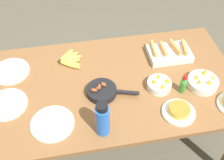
% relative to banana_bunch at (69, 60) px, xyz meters
% --- Properties ---
extents(ground_plane, '(14.00, 14.00, 0.00)m').
position_rel_banana_bunch_xyz_m(ground_plane, '(0.27, -0.27, -0.78)').
color(ground_plane, '#565142').
extents(dining_table, '(1.77, 0.97, 0.76)m').
position_rel_banana_bunch_xyz_m(dining_table, '(0.27, -0.27, -0.11)').
color(dining_table, brown).
rests_on(dining_table, ground_plane).
extents(banana_bunch, '(0.19, 0.24, 0.04)m').
position_rel_banana_bunch_xyz_m(banana_bunch, '(0.00, 0.00, 0.00)').
color(banana_bunch, gold).
rests_on(banana_bunch, dining_table).
extents(melon_tray, '(0.31, 0.22, 0.09)m').
position_rel_banana_bunch_xyz_m(melon_tray, '(0.75, -0.07, 0.01)').
color(melon_tray, silver).
rests_on(melon_tray, dining_table).
extents(skillet, '(0.34, 0.20, 0.08)m').
position_rel_banana_bunch_xyz_m(skillet, '(0.20, -0.35, 0.01)').
color(skillet, black).
rests_on(skillet, dining_table).
extents(frittata_plate_center, '(0.21, 0.21, 0.06)m').
position_rel_banana_bunch_xyz_m(frittata_plate_center, '(0.64, -0.60, 0.00)').
color(frittata_plate_center, silver).
rests_on(frittata_plate_center, dining_table).
extents(empty_plate_near_front, '(0.26, 0.26, 0.02)m').
position_rel_banana_bunch_xyz_m(empty_plate_near_front, '(-0.42, -0.34, -0.01)').
color(empty_plate_near_front, silver).
rests_on(empty_plate_near_front, dining_table).
extents(empty_plate_far_left, '(0.26, 0.26, 0.02)m').
position_rel_banana_bunch_xyz_m(empty_plate_far_left, '(-0.42, -0.04, -0.01)').
color(empty_plate_far_left, silver).
rests_on(empty_plate_far_left, dining_table).
extents(empty_plate_far_right, '(0.27, 0.27, 0.02)m').
position_rel_banana_bunch_xyz_m(empty_plate_far_right, '(-0.14, -0.54, -0.01)').
color(empty_plate_far_right, silver).
rests_on(empty_plate_far_right, dining_table).
extents(fruit_bowl_mango, '(0.21, 0.21, 0.11)m').
position_rel_banana_bunch_xyz_m(fruit_bowl_mango, '(0.88, -0.40, 0.01)').
color(fruit_bowl_mango, silver).
rests_on(fruit_bowl_mango, dining_table).
extents(fruit_bowl_citrus, '(0.16, 0.16, 0.10)m').
position_rel_banana_bunch_xyz_m(fruit_bowl_citrus, '(0.58, -0.37, 0.01)').
color(fruit_bowl_citrus, silver).
rests_on(fruit_bowl_citrus, dining_table).
extents(water_bottle, '(0.08, 0.08, 0.25)m').
position_rel_banana_bunch_xyz_m(water_bottle, '(0.15, -0.64, 0.10)').
color(water_bottle, blue).
rests_on(water_bottle, dining_table).
extents(hot_sauce_bottle, '(0.04, 0.04, 0.15)m').
position_rel_banana_bunch_xyz_m(hot_sauce_bottle, '(0.72, -0.43, 0.05)').
color(hot_sauce_bottle, '#337F2D').
rests_on(hot_sauce_bottle, dining_table).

